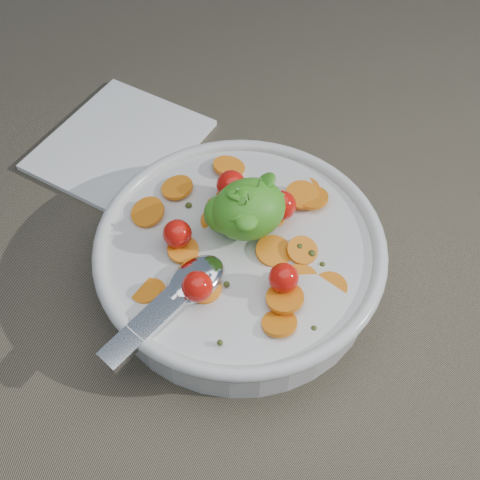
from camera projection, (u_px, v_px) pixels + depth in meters
ground at (224, 272)px, 0.52m from camera, size 6.00×6.00×0.00m
bowl at (240, 255)px, 0.50m from camera, size 0.26×0.24×0.10m
napkin at (120, 144)px, 0.61m from camera, size 0.20×0.20×0.01m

